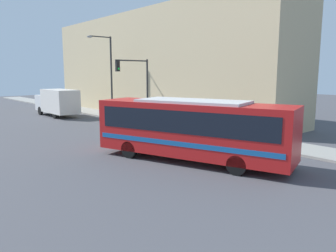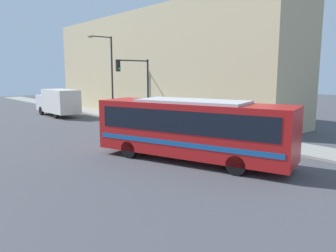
{
  "view_description": "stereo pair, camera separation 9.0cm",
  "coord_description": "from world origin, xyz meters",
  "px_view_note": "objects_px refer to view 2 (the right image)",
  "views": [
    {
      "loc": [
        -12.29,
        -10.68,
        4.45
      ],
      "look_at": [
        0.41,
        3.88,
        1.36
      ],
      "focal_mm": 35.0,
      "sensor_mm": 36.0,
      "label": 1
    },
    {
      "loc": [
        -12.22,
        -10.74,
        4.45
      ],
      "look_at": [
        0.41,
        3.88,
        1.36
      ],
      "focal_mm": 35.0,
      "sensor_mm": 36.0,
      "label": 2
    }
  ],
  "objects_px": {
    "delivery_truck": "(58,101)",
    "pedestrian_near_corner": "(214,122)",
    "city_bus": "(192,126)",
    "traffic_light_pole": "(138,80)",
    "parking_meter": "(173,116)",
    "pedestrian_mid_block": "(205,119)",
    "street_lamp": "(109,70)",
    "fire_hydrant": "(216,131)"
  },
  "relations": [
    {
      "from": "pedestrian_near_corner",
      "to": "delivery_truck",
      "type": "bearing_deg",
      "value": 103.22
    },
    {
      "from": "city_bus",
      "to": "delivery_truck",
      "type": "relative_size",
      "value": 1.53
    },
    {
      "from": "delivery_truck",
      "to": "pedestrian_mid_block",
      "type": "distance_m",
      "value": 17.73
    },
    {
      "from": "pedestrian_mid_block",
      "to": "pedestrian_near_corner",
      "type": "bearing_deg",
      "value": -77.55
    },
    {
      "from": "pedestrian_mid_block",
      "to": "street_lamp",
      "type": "bearing_deg",
      "value": 92.59
    },
    {
      "from": "delivery_truck",
      "to": "street_lamp",
      "type": "bearing_deg",
      "value": -53.37
    },
    {
      "from": "delivery_truck",
      "to": "pedestrian_near_corner",
      "type": "height_order",
      "value": "delivery_truck"
    },
    {
      "from": "pedestrian_mid_block",
      "to": "parking_meter",
      "type": "bearing_deg",
      "value": 99.15
    },
    {
      "from": "street_lamp",
      "to": "pedestrian_mid_block",
      "type": "xyz_separation_m",
      "value": [
        0.57,
        -12.55,
        -3.72
      ]
    },
    {
      "from": "fire_hydrant",
      "to": "parking_meter",
      "type": "relative_size",
      "value": 0.5
    },
    {
      "from": "traffic_light_pole",
      "to": "fire_hydrant",
      "type": "bearing_deg",
      "value": -83.29
    },
    {
      "from": "parking_meter",
      "to": "pedestrian_mid_block",
      "type": "distance_m",
      "value": 3.11
    },
    {
      "from": "street_lamp",
      "to": "pedestrian_near_corner",
      "type": "height_order",
      "value": "street_lamp"
    },
    {
      "from": "traffic_light_pole",
      "to": "pedestrian_mid_block",
      "type": "relative_size",
      "value": 2.98
    },
    {
      "from": "delivery_truck",
      "to": "pedestrian_mid_block",
      "type": "bearing_deg",
      "value": -76.75
    },
    {
      "from": "pedestrian_near_corner",
      "to": "fire_hydrant",
      "type": "bearing_deg",
      "value": -130.16
    },
    {
      "from": "traffic_light_pole",
      "to": "delivery_truck",
      "type": "bearing_deg",
      "value": 103.71
    },
    {
      "from": "city_bus",
      "to": "pedestrian_mid_block",
      "type": "xyz_separation_m",
      "value": [
        6.18,
        4.79,
        -0.71
      ]
    },
    {
      "from": "fire_hydrant",
      "to": "traffic_light_pole",
      "type": "height_order",
      "value": "traffic_light_pole"
    },
    {
      "from": "fire_hydrant",
      "to": "street_lamp",
      "type": "distance_m",
      "value": 14.73
    },
    {
      "from": "city_bus",
      "to": "pedestrian_mid_block",
      "type": "relative_size",
      "value": 5.61
    },
    {
      "from": "parking_meter",
      "to": "pedestrian_near_corner",
      "type": "bearing_deg",
      "value": -80.2
    },
    {
      "from": "fire_hydrant",
      "to": "pedestrian_near_corner",
      "type": "distance_m",
      "value": 1.13
    },
    {
      "from": "fire_hydrant",
      "to": "pedestrian_mid_block",
      "type": "xyz_separation_m",
      "value": [
        0.49,
        1.53,
        0.62
      ]
    },
    {
      "from": "delivery_truck",
      "to": "pedestrian_near_corner",
      "type": "bearing_deg",
      "value": -76.78
    },
    {
      "from": "city_bus",
      "to": "traffic_light_pole",
      "type": "relative_size",
      "value": 1.88
    },
    {
      "from": "delivery_truck",
      "to": "fire_hydrant",
      "type": "bearing_deg",
      "value": -79.24
    },
    {
      "from": "traffic_light_pole",
      "to": "parking_meter",
      "type": "xyz_separation_m",
      "value": [
        0.94,
        -3.42,
        -2.87
      ]
    },
    {
      "from": "city_bus",
      "to": "traffic_light_pole",
      "type": "distance_m",
      "value": 12.43
    },
    {
      "from": "city_bus",
      "to": "pedestrian_near_corner",
      "type": "bearing_deg",
      "value": 14.26
    },
    {
      "from": "delivery_truck",
      "to": "street_lamp",
      "type": "xyz_separation_m",
      "value": [
        3.5,
        -4.7,
        3.27
      ]
    },
    {
      "from": "fire_hydrant",
      "to": "traffic_light_pole",
      "type": "distance_m",
      "value": 8.78
    },
    {
      "from": "traffic_light_pole",
      "to": "pedestrian_mid_block",
      "type": "xyz_separation_m",
      "value": [
        1.44,
        -6.49,
        -2.83
      ]
    },
    {
      "from": "city_bus",
      "to": "street_lamp",
      "type": "relative_size",
      "value": 1.31
    },
    {
      "from": "traffic_light_pole",
      "to": "city_bus",
      "type": "bearing_deg",
      "value": -112.81
    },
    {
      "from": "fire_hydrant",
      "to": "street_lamp",
      "type": "height_order",
      "value": "street_lamp"
    },
    {
      "from": "parking_meter",
      "to": "street_lamp",
      "type": "bearing_deg",
      "value": 90.43
    },
    {
      "from": "fire_hydrant",
      "to": "street_lamp",
      "type": "xyz_separation_m",
      "value": [
        -0.07,
        14.08,
        4.34
      ]
    },
    {
      "from": "delivery_truck",
      "to": "pedestrian_near_corner",
      "type": "distance_m",
      "value": 18.5
    },
    {
      "from": "parking_meter",
      "to": "pedestrian_near_corner",
      "type": "height_order",
      "value": "pedestrian_near_corner"
    },
    {
      "from": "parking_meter",
      "to": "fire_hydrant",
      "type": "bearing_deg",
      "value": -90.0
    },
    {
      "from": "street_lamp",
      "to": "pedestrian_near_corner",
      "type": "xyz_separation_m",
      "value": [
        0.73,
        -13.3,
        -3.87
      ]
    }
  ]
}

